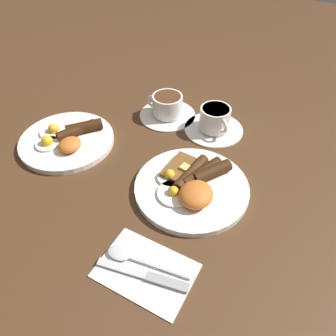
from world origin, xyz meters
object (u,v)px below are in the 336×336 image
at_px(breakfast_plate_far, 68,139).
at_px(teacup_far, 167,108).
at_px(breakfast_plate_near, 192,185).
at_px(knife, 147,276).
at_px(spoon, 128,256).
at_px(teacup_near, 215,122).

xyz_separation_m(breakfast_plate_far, teacup_far, (0.22, -0.18, 0.01)).
bearing_deg(breakfast_plate_near, breakfast_plate_far, 87.47).
distance_m(breakfast_plate_near, knife, 0.23).
bearing_deg(spoon, teacup_far, -78.37).
height_order(teacup_near, spoon, teacup_near).
bearing_deg(teacup_near, spoon, 178.30).
relative_size(teacup_far, spoon, 0.97).
bearing_deg(knife, spoon, -27.73).
bearing_deg(knife, breakfast_plate_near, -95.08).
distance_m(teacup_near, spoon, 0.45).
xyz_separation_m(teacup_near, knife, (-0.47, -0.04, -0.02)).
height_order(breakfast_plate_far, knife, breakfast_plate_far).
relative_size(teacup_near, teacup_far, 0.99).
relative_size(teacup_near, knife, 0.92).
height_order(teacup_near, teacup_far, teacup_near).
bearing_deg(breakfast_plate_far, teacup_near, -56.67).
xyz_separation_m(teacup_near, spoon, (-0.45, 0.01, -0.02)).
bearing_deg(breakfast_plate_near, knife, -177.79).
bearing_deg(breakfast_plate_near, teacup_far, 36.17).
bearing_deg(teacup_near, teacup_far, 87.09).
relative_size(breakfast_plate_far, teacup_near, 1.52).
bearing_deg(knife, breakfast_plate_far, -41.41).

